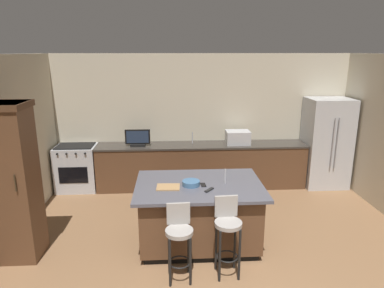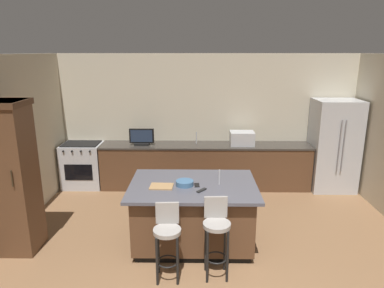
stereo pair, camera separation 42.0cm
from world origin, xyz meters
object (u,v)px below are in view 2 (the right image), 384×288
Objects in this scene: bar_stool_left at (167,236)px; cell_phone at (197,185)px; cabinet_tower at (11,176)px; fruit_bowl at (185,183)px; cutting_board at (162,186)px; tv_monitor at (142,138)px; tv_remote at (202,190)px; microwave at (242,138)px; kitchen_island at (193,214)px; refrigerator at (334,145)px; bar_stool_right at (216,231)px; range_oven at (83,165)px.

bar_stool_left is 6.41× the size of cell_phone.
cabinet_tower is 2.38m from fruit_bowl.
cell_phone is 0.50m from cutting_board.
tv_remote is (1.18, -2.41, -0.13)m from tv_monitor.
microwave is 3.20× the size of cell_phone.
tv_remote is at bearing -64.23° from kitchen_island.
cabinet_tower is at bearing -178.07° from cutting_board.
cutting_board is (-0.32, -0.06, -0.03)m from fruit_bowl.
bar_stool_right is (-2.51, -2.91, -0.30)m from refrigerator.
fruit_bowl is at bearing -66.91° from tv_monitor.
cutting_board reaches higher than range_oven.
bar_stool_right is at bearing -40.92° from cutting_board.
cutting_board is at bearing 135.80° from bar_stool_right.
range_oven is (-2.31, 2.22, -0.01)m from kitchen_island.
cabinet_tower is 8.62× the size of fruit_bowl.
fruit_bowl reaches higher than cutting_board.
cabinet_tower is 6.74× the size of cutting_board.
microwave reaches higher than fruit_bowl.
refrigerator reaches higher than tv_remote.
cell_phone is (2.37, -2.26, 0.47)m from range_oven.
refrigerator is 3.83× the size of microwave.
cutting_board is at bearing -121.13° from microwave.
tv_monitor is 3.10m from bar_stool_left.
range_oven is 3.75× the size of fruit_bowl.
microwave is 0.47× the size of bar_stool_right.
microwave is 2.72m from cutting_board.
cabinet_tower is 14.29× the size of cell_phone.
range_oven is 3.62m from bar_stool_left.
kitchen_island is 7.24× the size of fruit_bowl.
bar_stool_right is (1.35, -2.91, -0.45)m from tv_monitor.
microwave is at bearing 178.33° from refrigerator.
tv_remote reaches higher than range_oven.
cutting_board is (0.62, -2.27, -0.13)m from tv_monitor.
cabinet_tower is at bearing 161.67° from bar_stool_left.
bar_stool_left is at bearing -110.92° from kitchen_island.
bar_stool_right is at bearing -65.01° from tv_monitor.
bar_stool_left is (-1.27, -3.02, -0.47)m from microwave.
kitchen_island is 2.48m from tv_monitor.
cabinet_tower is 2.61m from tv_remote.
microwave is 3.06m from bar_stool_right.
tv_remote is at bearing 50.36° from bar_stool_left.
refrigerator is (2.81, 2.16, 0.44)m from kitchen_island.
cutting_board is (-0.55, 0.14, -0.00)m from tv_remote.
cutting_board is (-0.73, 0.64, 0.32)m from bar_stool_right.
cell_phone is (2.54, 0.14, -0.18)m from cabinet_tower.
tv_monitor is (1.43, 2.34, -0.05)m from cabinet_tower.
microwave is 3.31m from bar_stool_left.
microwave is at bearing 64.17° from cell_phone.
cutting_board is at bearing 1.93° from cabinet_tower.
cell_phone is (0.05, -0.04, 0.46)m from kitchen_island.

